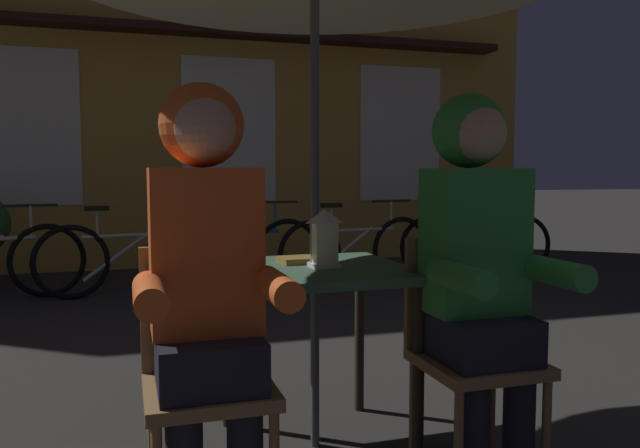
{
  "coord_description": "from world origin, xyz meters",
  "views": [
    {
      "loc": [
        -0.72,
        -2.39,
        1.12
      ],
      "look_at": [
        0.0,
        -0.07,
        0.92
      ],
      "focal_mm": 35.35,
      "sensor_mm": 36.0,
      "label": 1
    }
  ],
  "objects_px": {
    "chair_right": "(468,342)",
    "book": "(304,259)",
    "person_left_hooded": "(207,259)",
    "bicycle_third": "(131,257)",
    "chair_left": "(206,366)",
    "person_right_hooded": "(478,248)",
    "bicycle_fifth": "(357,250)",
    "lantern": "(324,237)",
    "bicycle_fourth": "(235,252)",
    "cafe_table": "(315,292)",
    "bicycle_furthest": "(476,244)"
  },
  "relations": [
    {
      "from": "chair_right",
      "to": "lantern",
      "type": "bearing_deg",
      "value": 143.07
    },
    {
      "from": "bicycle_fourth",
      "to": "bicycle_fifth",
      "type": "xyz_separation_m",
      "value": [
        1.17,
        -0.19,
        0.0
      ]
    },
    {
      "from": "bicycle_fifth",
      "to": "person_left_hooded",
      "type": "bearing_deg",
      "value": -116.82
    },
    {
      "from": "chair_right",
      "to": "bicycle_fourth",
      "type": "bearing_deg",
      "value": 92.97
    },
    {
      "from": "cafe_table",
      "to": "chair_right",
      "type": "distance_m",
      "value": 0.62
    },
    {
      "from": "cafe_table",
      "to": "bicycle_fourth",
      "type": "height_order",
      "value": "bicycle_fourth"
    },
    {
      "from": "chair_left",
      "to": "person_left_hooded",
      "type": "bearing_deg",
      "value": -90.0
    },
    {
      "from": "person_right_hooded",
      "to": "book",
      "type": "bearing_deg",
      "value": 131.91
    },
    {
      "from": "person_right_hooded",
      "to": "bicycle_fourth",
      "type": "distance_m",
      "value": 4.03
    },
    {
      "from": "chair_right",
      "to": "book",
      "type": "relative_size",
      "value": 4.35
    },
    {
      "from": "bicycle_third",
      "to": "person_left_hooded",
      "type": "bearing_deg",
      "value": -87.02
    },
    {
      "from": "chair_left",
      "to": "chair_right",
      "type": "bearing_deg",
      "value": 0.0
    },
    {
      "from": "cafe_table",
      "to": "chair_right",
      "type": "relative_size",
      "value": 0.85
    },
    {
      "from": "bicycle_fourth",
      "to": "bicycle_furthest",
      "type": "bearing_deg",
      "value": -2.12
    },
    {
      "from": "lantern",
      "to": "bicycle_fourth",
      "type": "height_order",
      "value": "lantern"
    },
    {
      "from": "bicycle_third",
      "to": "bicycle_furthest",
      "type": "relative_size",
      "value": 1.0
    },
    {
      "from": "chair_left",
      "to": "book",
      "type": "height_order",
      "value": "chair_left"
    },
    {
      "from": "cafe_table",
      "to": "bicycle_fifth",
      "type": "bearing_deg",
      "value": 66.86
    },
    {
      "from": "person_left_hooded",
      "to": "bicycle_fourth",
      "type": "relative_size",
      "value": 0.83
    },
    {
      "from": "cafe_table",
      "to": "person_right_hooded",
      "type": "bearing_deg",
      "value": -41.57
    },
    {
      "from": "chair_left",
      "to": "bicycle_furthest",
      "type": "relative_size",
      "value": 0.52
    },
    {
      "from": "person_left_hooded",
      "to": "bicycle_fifth",
      "type": "distance_m",
      "value": 4.3
    },
    {
      "from": "chair_right",
      "to": "person_right_hooded",
      "type": "relative_size",
      "value": 0.62
    },
    {
      "from": "bicycle_furthest",
      "to": "person_right_hooded",
      "type": "bearing_deg",
      "value": -121.11
    },
    {
      "from": "person_left_hooded",
      "to": "bicycle_furthest",
      "type": "relative_size",
      "value": 0.84
    },
    {
      "from": "bicycle_fourth",
      "to": "person_left_hooded",
      "type": "bearing_deg",
      "value": -100.7
    },
    {
      "from": "chair_right",
      "to": "bicycle_third",
      "type": "distance_m",
      "value": 4.06
    },
    {
      "from": "chair_left",
      "to": "person_right_hooded",
      "type": "xyz_separation_m",
      "value": [
        0.96,
        -0.06,
        0.36
      ]
    },
    {
      "from": "chair_left",
      "to": "chair_right",
      "type": "relative_size",
      "value": 1.0
    },
    {
      "from": "chair_right",
      "to": "bicycle_fifth",
      "type": "bearing_deg",
      "value": 75.56
    },
    {
      "from": "cafe_table",
      "to": "person_left_hooded",
      "type": "distance_m",
      "value": 0.67
    },
    {
      "from": "person_left_hooded",
      "to": "bicycle_fourth",
      "type": "distance_m",
      "value": 4.1
    },
    {
      "from": "lantern",
      "to": "bicycle_third",
      "type": "relative_size",
      "value": 0.14
    },
    {
      "from": "chair_right",
      "to": "person_right_hooded",
      "type": "xyz_separation_m",
      "value": [
        0.0,
        -0.06,
        0.36
      ]
    },
    {
      "from": "person_left_hooded",
      "to": "bicycle_third",
      "type": "height_order",
      "value": "person_left_hooded"
    },
    {
      "from": "bicycle_fifth",
      "to": "lantern",
      "type": "bearing_deg",
      "value": -112.54
    },
    {
      "from": "bicycle_fifth",
      "to": "bicycle_fourth",
      "type": "bearing_deg",
      "value": 170.98
    },
    {
      "from": "bicycle_third",
      "to": "bicycle_furthest",
      "type": "xyz_separation_m",
      "value": [
        3.52,
        -0.04,
        0.0
      ]
    },
    {
      "from": "lantern",
      "to": "bicycle_fifth",
      "type": "height_order",
      "value": "lantern"
    },
    {
      "from": "chair_right",
      "to": "bicycle_third",
      "type": "height_order",
      "value": "chair_right"
    },
    {
      "from": "chair_right",
      "to": "bicycle_furthest",
      "type": "relative_size",
      "value": 0.52
    },
    {
      "from": "chair_right",
      "to": "person_left_hooded",
      "type": "bearing_deg",
      "value": -176.61
    },
    {
      "from": "person_left_hooded",
      "to": "book",
      "type": "height_order",
      "value": "person_left_hooded"
    },
    {
      "from": "person_right_hooded",
      "to": "bicycle_third",
      "type": "xyz_separation_m",
      "value": [
        -1.17,
        3.94,
        -0.5
      ]
    },
    {
      "from": "cafe_table",
      "to": "bicycle_fifth",
      "type": "relative_size",
      "value": 0.44
    },
    {
      "from": "cafe_table",
      "to": "person_left_hooded",
      "type": "xyz_separation_m",
      "value": [
        -0.48,
        -0.43,
        0.21
      ]
    },
    {
      "from": "chair_right",
      "to": "bicycle_third",
      "type": "relative_size",
      "value": 0.52
    },
    {
      "from": "person_left_hooded",
      "to": "bicycle_third",
      "type": "bearing_deg",
      "value": 92.98
    },
    {
      "from": "person_right_hooded",
      "to": "book",
      "type": "height_order",
      "value": "person_right_hooded"
    },
    {
      "from": "bicycle_third",
      "to": "bicycle_furthest",
      "type": "height_order",
      "value": "same"
    }
  ]
}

